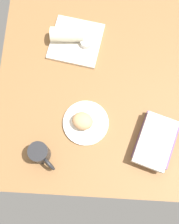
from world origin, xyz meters
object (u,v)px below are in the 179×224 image
at_px(square_plate, 76,41).
at_px(book_stack, 156,141).
at_px(scone_pastry, 82,121).
at_px(round_plate, 86,123).
at_px(coffee_mug, 40,154).
at_px(sauce_cup, 86,42).
at_px(breakfast_wrap, 67,34).

bearing_deg(square_plate, book_stack, -141.11).
bearing_deg(scone_pastry, round_plate, -83.81).
relative_size(book_stack, coffee_mug, 2.36).
xyz_separation_m(sauce_cup, book_stack, (-0.43, -0.31, 0.00)).
height_order(round_plate, coffee_mug, coffee_mug).
relative_size(square_plate, book_stack, 0.87).
xyz_separation_m(book_stack, coffee_mug, (-0.08, 0.46, 0.02)).
height_order(round_plate, book_stack, book_stack).
bearing_deg(sauce_cup, square_plate, 73.70).
bearing_deg(breakfast_wrap, round_plate, -167.51).
bearing_deg(scone_pastry, coffee_mug, 132.36).
xyz_separation_m(round_plate, sauce_cup, (0.36, 0.02, 0.02)).
distance_m(breakfast_wrap, coffee_mug, 0.54).
height_order(sauce_cup, breakfast_wrap, breakfast_wrap).
bearing_deg(round_plate, sauce_cup, 3.11).
xyz_separation_m(scone_pastry, square_plate, (0.38, 0.05, -0.04)).
xyz_separation_m(round_plate, square_plate, (0.38, 0.07, 0.00)).
bearing_deg(scone_pastry, book_stack, -101.70).
bearing_deg(coffee_mug, breakfast_wrap, -6.86).
xyz_separation_m(sauce_cup, coffee_mug, (-0.51, 0.15, 0.02)).
bearing_deg(scone_pastry, breakfast_wrap, 13.43).
height_order(round_plate, breakfast_wrap, breakfast_wrap).
distance_m(round_plate, sauce_cup, 0.36).
bearing_deg(breakfast_wrap, scone_pastry, -169.35).
height_order(sauce_cup, book_stack, book_stack).
distance_m(round_plate, coffee_mug, 0.23).
height_order(round_plate, square_plate, square_plate).
bearing_deg(scone_pastry, sauce_cup, 1.06).
xyz_separation_m(sauce_cup, breakfast_wrap, (0.03, 0.09, 0.02)).
relative_size(breakfast_wrap, book_stack, 0.58).
bearing_deg(book_stack, round_plate, 77.53).
relative_size(scone_pastry, square_plate, 0.39).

